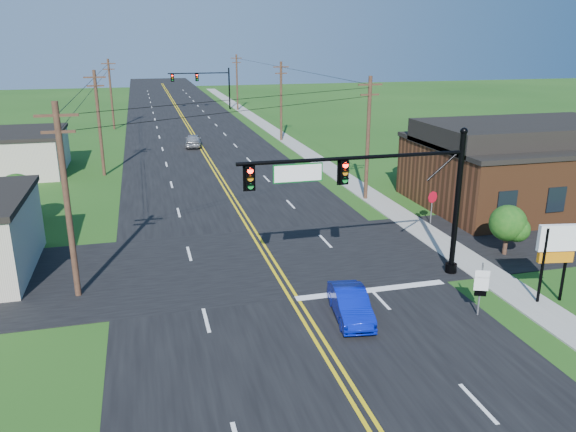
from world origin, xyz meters
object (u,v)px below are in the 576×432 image
object	(u,v)px
signal_mast_main	(374,189)
route_sign	(481,285)
blue_car	(351,305)
signal_mast_far	(203,82)
stop_sign	(432,200)

from	to	relation	value
signal_mast_main	route_sign	size ratio (longest dim) A/B	4.58
signal_mast_main	blue_car	size ratio (longest dim) A/B	2.91
signal_mast_far	stop_sign	xyz separation A→B (m)	(7.23, -64.55, -2.96)
blue_car	stop_sign	size ratio (longest dim) A/B	1.76
signal_mast_far	stop_sign	bearing A→B (deg)	-83.61
signal_mast_main	route_sign	distance (m)	6.42
blue_car	stop_sign	distance (m)	14.51
blue_car	route_sign	distance (m)	5.65
signal_mast_far	blue_car	distance (m)	75.49
signal_mast_far	blue_car	world-z (taller)	signal_mast_far
signal_mast_far	stop_sign	world-z (taller)	signal_mast_far
signal_mast_far	stop_sign	size ratio (longest dim) A/B	4.99
blue_car	route_sign	size ratio (longest dim) A/B	1.57
blue_car	stop_sign	world-z (taller)	stop_sign
signal_mast_main	route_sign	xyz separation A→B (m)	(3.16, -4.50, -3.31)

